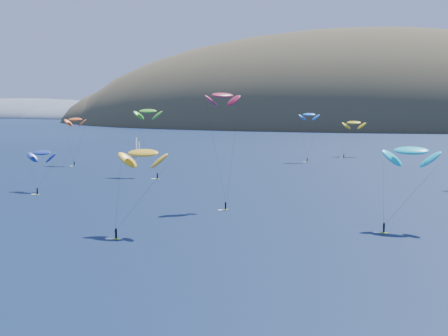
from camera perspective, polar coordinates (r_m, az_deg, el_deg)
name	(u,v)px	position (r m, az deg, el deg)	size (l,w,h in m)	color
island	(380,136)	(623.55, 14.03, 2.84)	(730.00, 300.00, 210.00)	#3D3526
headland	(39,119)	(948.67, -16.57, 4.34)	(460.00, 250.00, 60.00)	slate
sailboat	(138,155)	(274.09, -7.91, 1.20)	(7.98, 6.84, 9.68)	white
kitesurfer_1	(75,119)	(245.45, -13.44, 4.34)	(8.64, 8.37, 19.75)	#CEFF1C
kitesurfer_2	(143,153)	(118.24, -7.41, 1.36)	(9.51, 10.58, 17.59)	#CEFF1C
kitesurfer_3	(148,111)	(207.28, -6.98, 5.18)	(12.27, 12.44, 23.69)	#CEFF1C
kitesurfer_4	(309,115)	(253.18, 7.79, 4.86)	(8.29, 4.92, 21.08)	#CEFF1C
kitesurfer_5	(411,151)	(126.00, 16.74, 1.52)	(10.93, 10.25, 18.00)	#CEFF1C
kitesurfer_9	(222,95)	(145.03, -0.14, 6.66)	(8.87, 9.80, 28.28)	#CEFF1C
kitesurfer_10	(42,153)	(177.94, -16.34, 1.35)	(9.12, 10.13, 12.87)	#CEFF1C
kitesurfer_11	(354,123)	(280.94, 11.79, 4.08)	(10.00, 13.49, 17.45)	#CEFF1C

